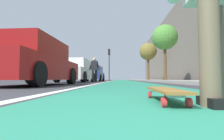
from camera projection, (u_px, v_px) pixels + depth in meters
The scene contains 13 objects.
ground_plane at pixel (125, 82), 10.42m from camera, with size 80.00×80.00×0.00m, color #38383D.
bike_lane_paint at pixel (122, 81), 24.39m from camera, with size 56.00×2.32×0.00m, color #288466.
lane_stripe_white at pixel (111, 81), 20.46m from camera, with size 52.00×0.16×0.01m, color silver.
sidewalk_curb at pixel (157, 80), 18.24m from camera, with size 52.00×3.20×0.13m, color #9E9B93.
building_facade at pixel (173, 47), 22.33m from camera, with size 40.00×1.20×8.76m, color #71685D.
skateboard at pixel (165, 91), 1.49m from camera, with size 0.84×0.21×0.11m.
parked_car_near at pixel (33, 63), 5.57m from camera, with size 4.36×1.98×1.48m.
parked_car_mid at pixel (77, 71), 11.48m from camera, with size 4.64×1.95×1.49m.
parked_car_far at pixel (93, 74), 17.65m from camera, with size 4.23×2.06×1.50m.
traffic_light at pixel (109, 59), 22.59m from camera, with size 0.33×0.28×4.19m.
street_tree_mid at pixel (165, 38), 13.61m from camera, with size 2.00×2.00×4.53m.
street_tree_far at pixel (148, 52), 21.54m from camera, with size 2.16×2.16×4.77m.
pedestrian_distant at pixel (94, 68), 10.68m from camera, with size 0.43×0.68×1.55m.
Camera 1 is at (-0.47, 0.34, 0.20)m, focal length 27.50 mm.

